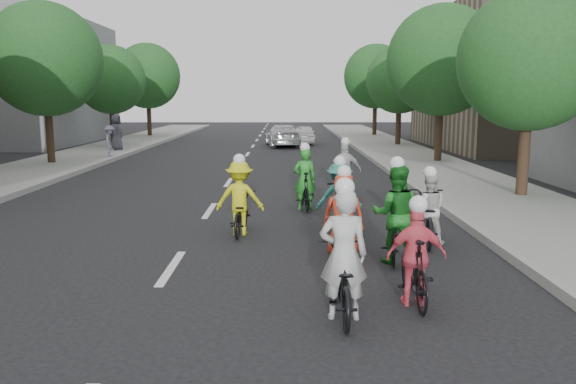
{
  "coord_description": "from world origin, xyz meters",
  "views": [
    {
      "loc": [
        1.97,
        -9.35,
        2.9
      ],
      "look_at": [
        2.03,
        1.98,
        1.0
      ],
      "focal_mm": 35.0,
      "sensor_mm": 36.0,
      "label": 1
    }
  ],
  "objects_px": {
    "cyclist_1": "(395,222)",
    "cyclist_6": "(427,215)",
    "cyclist_5": "(305,186)",
    "spectator_1": "(116,133)",
    "follow_car_trail": "(304,134)",
    "cyclist_2": "(240,205)",
    "cyclist_8": "(345,177)",
    "cyclist_4": "(343,225)",
    "spectator_0": "(110,141)",
    "cyclist_7": "(339,203)",
    "spectator_2": "(117,132)",
    "follow_car_lead": "(283,136)",
    "cyclist_0": "(343,272)",
    "cyclist_3": "(415,264)"
  },
  "relations": [
    {
      "from": "cyclist_3",
      "to": "follow_car_lead",
      "type": "relative_size",
      "value": 0.36
    },
    {
      "from": "cyclist_8",
      "to": "cyclist_3",
      "type": "bearing_deg",
      "value": 90.12
    },
    {
      "from": "follow_car_lead",
      "to": "cyclist_7",
      "type": "bearing_deg",
      "value": 85.93
    },
    {
      "from": "cyclist_5",
      "to": "spectator_1",
      "type": "distance_m",
      "value": 19.3
    },
    {
      "from": "follow_car_lead",
      "to": "spectator_0",
      "type": "xyz_separation_m",
      "value": [
        -8.19,
        -7.48,
        0.24
      ]
    },
    {
      "from": "cyclist_6",
      "to": "cyclist_1",
      "type": "bearing_deg",
      "value": 65.24
    },
    {
      "from": "cyclist_4",
      "to": "cyclist_8",
      "type": "distance_m",
      "value": 6.29
    },
    {
      "from": "cyclist_0",
      "to": "spectator_2",
      "type": "height_order",
      "value": "spectator_2"
    },
    {
      "from": "cyclist_0",
      "to": "spectator_2",
      "type": "xyz_separation_m",
      "value": [
        -9.81,
        23.06,
        0.5
      ]
    },
    {
      "from": "spectator_0",
      "to": "follow_car_trail",
      "type": "bearing_deg",
      "value": -56.78
    },
    {
      "from": "cyclist_3",
      "to": "follow_car_trail",
      "type": "xyz_separation_m",
      "value": [
        -0.63,
        28.31,
        0.03
      ]
    },
    {
      "from": "cyclist_7",
      "to": "cyclist_8",
      "type": "distance_m",
      "value": 4.42
    },
    {
      "from": "cyclist_3",
      "to": "follow_car_lead",
      "type": "distance_m",
      "value": 26.65
    },
    {
      "from": "cyclist_8",
      "to": "follow_car_lead",
      "type": "relative_size",
      "value": 0.42
    },
    {
      "from": "spectator_0",
      "to": "spectator_1",
      "type": "relative_size",
      "value": 0.87
    },
    {
      "from": "cyclist_7",
      "to": "follow_car_trail",
      "type": "distance_m",
      "value": 23.97
    },
    {
      "from": "cyclist_6",
      "to": "spectator_1",
      "type": "height_order",
      "value": "spectator_1"
    },
    {
      "from": "cyclist_3",
      "to": "spectator_1",
      "type": "distance_m",
      "value": 26.03
    },
    {
      "from": "cyclist_7",
      "to": "cyclist_8",
      "type": "xyz_separation_m",
      "value": [
        0.58,
        4.38,
        -0.04
      ]
    },
    {
      "from": "cyclist_5",
      "to": "spectator_1",
      "type": "bearing_deg",
      "value": -64.26
    },
    {
      "from": "cyclist_6",
      "to": "spectator_2",
      "type": "height_order",
      "value": "spectator_2"
    },
    {
      "from": "cyclist_2",
      "to": "cyclist_8",
      "type": "distance_m",
      "value": 5.29
    },
    {
      "from": "cyclist_1",
      "to": "cyclist_3",
      "type": "distance_m",
      "value": 2.09
    },
    {
      "from": "cyclist_8",
      "to": "cyclist_4",
      "type": "bearing_deg",
      "value": 83.32
    },
    {
      "from": "follow_car_trail",
      "to": "spectator_0",
      "type": "xyz_separation_m",
      "value": [
        -9.54,
        -9.2,
        0.28
      ]
    },
    {
      "from": "cyclist_4",
      "to": "cyclist_5",
      "type": "relative_size",
      "value": 0.97
    },
    {
      "from": "cyclist_4",
      "to": "cyclist_6",
      "type": "xyz_separation_m",
      "value": [
        1.8,
        0.93,
        -0.01
      ]
    },
    {
      "from": "spectator_0",
      "to": "spectator_2",
      "type": "relative_size",
      "value": 0.78
    },
    {
      "from": "cyclist_5",
      "to": "follow_car_trail",
      "type": "height_order",
      "value": "cyclist_5"
    },
    {
      "from": "cyclist_6",
      "to": "follow_car_lead",
      "type": "bearing_deg",
      "value": -72.51
    },
    {
      "from": "cyclist_3",
      "to": "follow_car_trail",
      "type": "height_order",
      "value": "cyclist_3"
    },
    {
      "from": "follow_car_trail",
      "to": "cyclist_2",
      "type": "bearing_deg",
      "value": 85.54
    },
    {
      "from": "cyclist_1",
      "to": "cyclist_6",
      "type": "height_order",
      "value": "cyclist_1"
    },
    {
      "from": "cyclist_6",
      "to": "follow_car_trail",
      "type": "relative_size",
      "value": 0.57
    },
    {
      "from": "cyclist_1",
      "to": "follow_car_trail",
      "type": "height_order",
      "value": "cyclist_1"
    },
    {
      "from": "cyclist_2",
      "to": "cyclist_7",
      "type": "xyz_separation_m",
      "value": [
        2.14,
        0.15,
        0.02
      ]
    },
    {
      "from": "cyclist_1",
      "to": "spectator_1",
      "type": "relative_size",
      "value": 1.11
    },
    {
      "from": "cyclist_3",
      "to": "cyclist_4",
      "type": "relative_size",
      "value": 0.96
    },
    {
      "from": "cyclist_2",
      "to": "spectator_1",
      "type": "height_order",
      "value": "spectator_1"
    },
    {
      "from": "cyclist_4",
      "to": "cyclist_6",
      "type": "relative_size",
      "value": 0.84
    },
    {
      "from": "cyclist_2",
      "to": "cyclist_6",
      "type": "height_order",
      "value": "cyclist_2"
    },
    {
      "from": "spectator_1",
      "to": "cyclist_1",
      "type": "bearing_deg",
      "value": -130.79
    },
    {
      "from": "cyclist_7",
      "to": "cyclist_6",
      "type": "bearing_deg",
      "value": 154.71
    },
    {
      "from": "cyclist_4",
      "to": "spectator_1",
      "type": "bearing_deg",
      "value": -57.0
    },
    {
      "from": "cyclist_6",
      "to": "follow_car_trail",
      "type": "xyz_separation_m",
      "value": [
        -1.66,
        24.91,
        0.04
      ]
    },
    {
      "from": "cyclist_4",
      "to": "follow_car_lead",
      "type": "height_order",
      "value": "cyclist_4"
    },
    {
      "from": "cyclist_4",
      "to": "spectator_1",
      "type": "height_order",
      "value": "spectator_1"
    },
    {
      "from": "cyclist_1",
      "to": "spectator_0",
      "type": "distance_m",
      "value": 19.89
    },
    {
      "from": "cyclist_2",
      "to": "spectator_0",
      "type": "bearing_deg",
      "value": -60.23
    },
    {
      "from": "cyclist_0",
      "to": "cyclist_7",
      "type": "bearing_deg",
      "value": -93.39
    }
  ]
}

